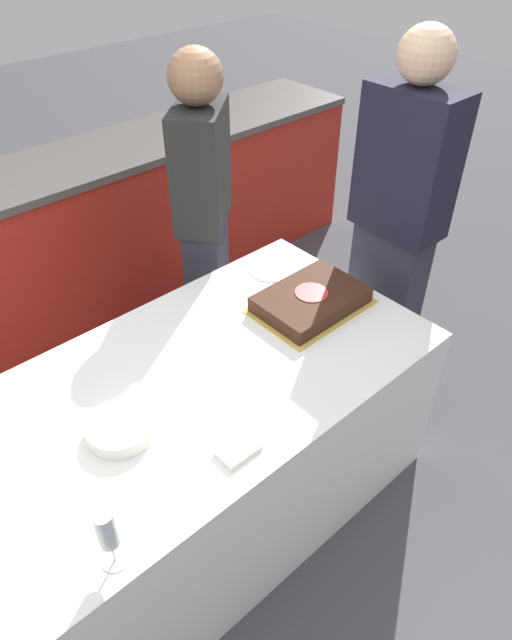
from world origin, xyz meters
The scene contains 10 objects.
ground_plane centered at (0.00, 0.00, 0.00)m, with size 14.00×14.00×0.00m, color #424247.
back_counter centered at (0.00, 1.54, 0.46)m, with size 4.40×0.58×0.92m.
dining_table centered at (0.00, 0.00, 0.37)m, with size 1.75×0.92×0.74m.
cake centered at (0.60, 0.01, 0.78)m, with size 0.45×0.33×0.07m.
plate_stack centered at (-0.30, -0.04, 0.77)m, with size 0.21×0.21×0.05m.
wine_glass centered at (-0.53, -0.39, 0.88)m, with size 0.07×0.07×0.21m.
side_plate_near_cake centered at (0.67, 0.31, 0.75)m, with size 0.21×0.21×0.00m.
utensil_pile centered at (-0.08, -0.34, 0.75)m, with size 0.13×0.08×0.02m.
person_cutting_cake centered at (0.60, 0.68, 0.84)m, with size 0.40×0.38×1.59m.
person_seated_right centered at (1.09, 0.00, 0.89)m, with size 0.21×0.37×1.70m.
Camera 1 is at (-0.76, -1.18, 2.13)m, focal length 32.00 mm.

